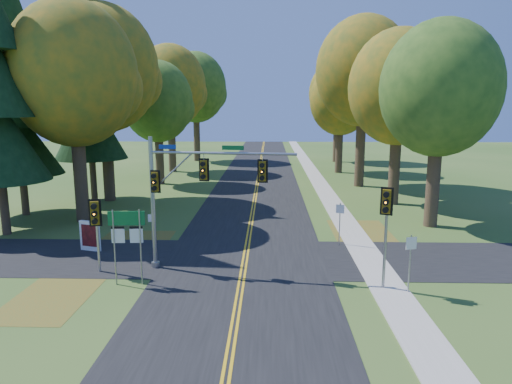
{
  "coord_description": "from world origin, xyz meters",
  "views": [
    {
      "loc": [
        1.19,
        -19.9,
        7.51
      ],
      "look_at": [
        0.51,
        3.1,
        3.2
      ],
      "focal_mm": 32.0,
      "sensor_mm": 36.0,
      "label": 1
    }
  ],
  "objects_px": {
    "info_kiosk": "(90,236)",
    "route_sign_cluster": "(127,232)",
    "traffic_mast": "(187,186)",
    "east_signal_pole": "(386,213)"
  },
  "relations": [
    {
      "from": "route_sign_cluster",
      "to": "east_signal_pole",
      "type": "bearing_deg",
      "value": -5.62
    },
    {
      "from": "traffic_mast",
      "to": "east_signal_pole",
      "type": "relative_size",
      "value": 1.56
    },
    {
      "from": "route_sign_cluster",
      "to": "info_kiosk",
      "type": "height_order",
      "value": "route_sign_cluster"
    },
    {
      "from": "traffic_mast",
      "to": "info_kiosk",
      "type": "relative_size",
      "value": 4.2
    },
    {
      "from": "info_kiosk",
      "to": "route_sign_cluster",
      "type": "bearing_deg",
      "value": -35.97
    },
    {
      "from": "traffic_mast",
      "to": "east_signal_pole",
      "type": "height_order",
      "value": "traffic_mast"
    },
    {
      "from": "route_sign_cluster",
      "to": "info_kiosk",
      "type": "xyz_separation_m",
      "value": [
        -3.44,
        4.5,
        -1.52
      ]
    },
    {
      "from": "traffic_mast",
      "to": "route_sign_cluster",
      "type": "relative_size",
      "value": 2.06
    },
    {
      "from": "route_sign_cluster",
      "to": "traffic_mast",
      "type": "bearing_deg",
      "value": 35.72
    },
    {
      "from": "east_signal_pole",
      "to": "info_kiosk",
      "type": "height_order",
      "value": "east_signal_pole"
    }
  ]
}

